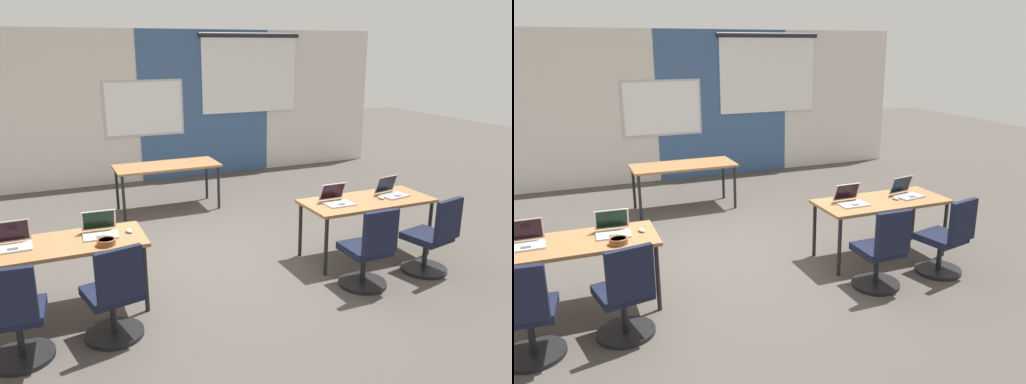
# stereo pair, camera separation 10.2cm
# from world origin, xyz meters

# --- Properties ---
(ground_plane) EXTENTS (24.00, 24.00, 0.00)m
(ground_plane) POSITION_xyz_m (0.00, 0.00, 0.00)
(ground_plane) COLOR #47423D
(back_wall_assembly) EXTENTS (10.00, 0.27, 2.80)m
(back_wall_assembly) POSITION_xyz_m (0.05, 4.20, 1.41)
(back_wall_assembly) COLOR silver
(back_wall_assembly) RESTS_ON ground
(desk_near_left) EXTENTS (1.60, 0.70, 0.72)m
(desk_near_left) POSITION_xyz_m (-1.75, -0.60, 0.66)
(desk_near_left) COLOR olive
(desk_near_left) RESTS_ON ground
(desk_near_right) EXTENTS (1.60, 0.70, 0.72)m
(desk_near_right) POSITION_xyz_m (1.75, -0.60, 0.66)
(desk_near_right) COLOR olive
(desk_near_right) RESTS_ON ground
(desk_far_center) EXTENTS (1.60, 0.70, 0.72)m
(desk_far_center) POSITION_xyz_m (0.00, 2.20, 0.66)
(desk_far_center) COLOR olive
(desk_far_center) RESTS_ON ground
(laptop_near_left_end) EXTENTS (0.33, 0.28, 0.23)m
(laptop_near_left_end) POSITION_xyz_m (-2.14, -0.53, 0.77)
(laptop_near_left_end) COLOR #B7B7BC
(laptop_near_left_end) RESTS_ON desk_near_left
(chair_near_left_end) EXTENTS (0.52, 0.56, 0.92)m
(chair_near_left_end) POSITION_xyz_m (-2.14, -1.34, 0.38)
(chair_near_left_end) COLOR black
(chair_near_left_end) RESTS_ON ground
(laptop_near_right_end) EXTENTS (0.37, 0.35, 0.23)m
(laptop_near_right_end) POSITION_xyz_m (2.13, -0.57, 0.77)
(laptop_near_right_end) COLOR #9E9EA3
(laptop_near_right_end) RESTS_ON desk_near_right
(mouse_near_right_end) EXTENTS (0.07, 0.10, 0.03)m
(mouse_near_right_end) POSITION_xyz_m (1.92, -0.65, 0.74)
(mouse_near_right_end) COLOR #B2B2B7
(mouse_near_right_end) RESTS_ON desk_near_right
(chair_near_right_end) EXTENTS (0.52, 0.58, 0.92)m
(chair_near_right_end) POSITION_xyz_m (2.13, -1.33, 0.38)
(chair_near_right_end) COLOR black
(chair_near_right_end) RESTS_ON ground
(laptop_near_left_inner) EXTENTS (0.34, 0.32, 0.23)m
(laptop_near_left_inner) POSITION_xyz_m (-1.35, -0.53, 0.77)
(laptop_near_left_inner) COLOR silver
(laptop_near_left_inner) RESTS_ON desk_near_left
(mouse_near_left_inner) EXTENTS (0.08, 0.11, 0.03)m
(mouse_near_left_inner) POSITION_xyz_m (-1.09, -0.58, 0.74)
(mouse_near_left_inner) COLOR #B2B2B7
(mouse_near_left_inner) RESTS_ON desk_near_left
(chair_near_left_inner) EXTENTS (0.52, 0.58, 0.92)m
(chair_near_left_inner) POSITION_xyz_m (-1.36, -1.29, 0.38)
(chair_near_left_inner) COLOR black
(chair_near_left_inner) RESTS_ON ground
(laptop_near_right_inner) EXTENTS (0.33, 0.31, 0.23)m
(laptop_near_right_inner) POSITION_xyz_m (1.33, -0.58, 0.77)
(laptop_near_right_inner) COLOR #B7B7BC
(laptop_near_right_inner) RESTS_ON desk_near_right
(chair_near_right_inner) EXTENTS (0.52, 0.54, 0.92)m
(chair_near_right_inner) POSITION_xyz_m (1.25, -1.35, 0.38)
(chair_near_right_inner) COLOR black
(chair_near_right_inner) RESTS_ON ground
(snack_bowl) EXTENTS (0.18, 0.18, 0.06)m
(snack_bowl) POSITION_xyz_m (-1.34, -0.83, 0.76)
(snack_bowl) COLOR brown
(snack_bowl) RESTS_ON desk_near_left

